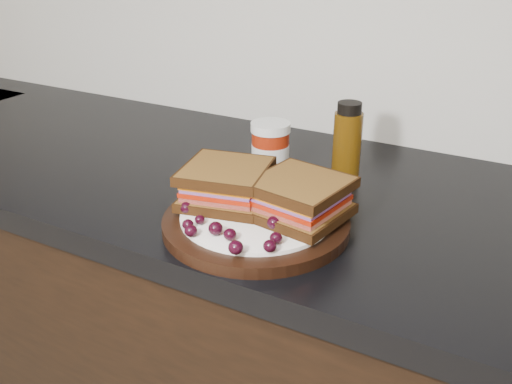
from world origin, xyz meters
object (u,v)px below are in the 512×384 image
plate (256,223)px  condiment_jar (270,150)px  sandwich_left (226,184)px  oil_bottle (347,141)px

plate → condiment_jar: condiment_jar is taller
sandwich_left → oil_bottle: oil_bottle is taller
sandwich_left → oil_bottle: 0.25m
condiment_jar → oil_bottle: (0.12, 0.06, 0.02)m
plate → sandwich_left: size_ratio=2.21×
sandwich_left → condiment_jar: (-0.01, 0.16, -0.00)m
plate → sandwich_left: sandwich_left is taller
sandwich_left → oil_bottle: size_ratio=0.90×
plate → sandwich_left: 0.08m
plate → sandwich_left: (-0.06, 0.02, 0.04)m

